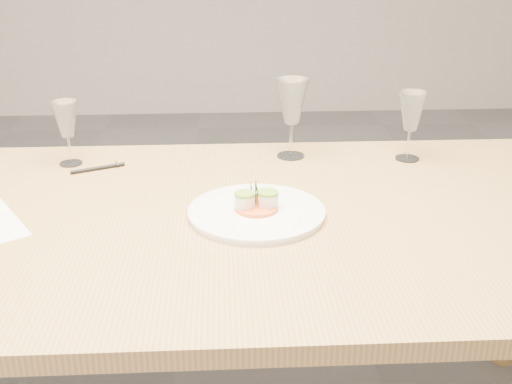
{
  "coord_description": "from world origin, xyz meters",
  "views": [
    {
      "loc": [
        0.18,
        -1.32,
        1.36
      ],
      "look_at": [
        0.25,
        0.01,
        0.8
      ],
      "focal_mm": 45.0,
      "sensor_mm": 36.0,
      "label": 1
    }
  ],
  "objects": [
    {
      "name": "dining_table",
      "position": [
        0.0,
        0.0,
        0.68
      ],
      "size": [
        2.4,
        1.0,
        0.75
      ],
      "color": "tan",
      "rests_on": "ground"
    },
    {
      "name": "wine_glass_2",
      "position": [
        -0.24,
        0.35,
        0.87
      ],
      "size": [
        0.07,
        0.07,
        0.18
      ],
      "color": "white",
      "rests_on": "dining_table"
    },
    {
      "name": "ballpoint_pen",
      "position": [
        -0.16,
        0.3,
        0.76
      ],
      "size": [
        0.14,
        0.07,
        0.01
      ],
      "rotation": [
        0.0,
        0.0,
        0.42
      ],
      "color": "black",
      "rests_on": "dining_table"
    },
    {
      "name": "wine_glass_3",
      "position": [
        0.37,
        0.38,
        0.91
      ],
      "size": [
        0.09,
        0.09,
        0.22
      ],
      "color": "white",
      "rests_on": "dining_table"
    },
    {
      "name": "dinner_plate",
      "position": [
        0.25,
        -0.01,
        0.76
      ],
      "size": [
        0.31,
        0.31,
        0.08
      ],
      "rotation": [
        0.0,
        0.0,
        0.43
      ],
      "color": "white",
      "rests_on": "dining_table"
    },
    {
      "name": "wine_glass_4",
      "position": [
        0.69,
        0.34,
        0.88
      ],
      "size": [
        0.08,
        0.08,
        0.19
      ],
      "color": "white",
      "rests_on": "dining_table"
    }
  ]
}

